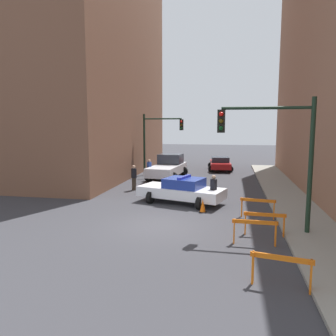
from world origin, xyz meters
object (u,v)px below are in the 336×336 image
at_px(barrier_front, 281,266).
at_px(barrier_mid, 255,228).
at_px(white_truck, 168,167).
at_px(pedestrian_sidewalk, 213,190).
at_px(traffic_light_near, 279,144).
at_px(pedestrian_crossing, 134,177).
at_px(barrier_back, 265,220).
at_px(traffic_cone, 203,206).
at_px(traffic_light_far, 157,136).
at_px(parked_car_near, 220,163).
at_px(pedestrian_corner, 149,170).
at_px(barrier_corner, 258,205).
at_px(police_car, 182,190).

distance_m(barrier_front, barrier_mid, 3.19).
height_order(white_truck, pedestrian_sidewalk, white_truck).
xyz_separation_m(traffic_light_near, white_truck, (-6.82, 12.56, -2.62)).
distance_m(pedestrian_crossing, pedestrian_sidewalk, 6.33).
bearing_deg(pedestrian_sidewalk, barrier_back, 47.61).
bearing_deg(traffic_cone, traffic_light_far, 113.54).
height_order(pedestrian_sidewalk, barrier_mid, pedestrian_sidewalk).
relative_size(parked_car_near, barrier_back, 2.77).
distance_m(pedestrian_corner, barrier_corner, 11.75).
relative_size(parked_car_near, barrier_mid, 2.77).
xyz_separation_m(parked_car_near, barrier_front, (2.39, -22.64, -0.06)).
relative_size(traffic_light_near, traffic_cone, 7.93).
height_order(barrier_back, barrier_corner, same).
xyz_separation_m(pedestrian_sidewalk, barrier_corner, (2.14, -1.90, -0.24)).
height_order(police_car, barrier_front, police_car).
height_order(parked_car_near, pedestrian_corner, pedestrian_corner).
distance_m(police_car, barrier_front, 9.79).
bearing_deg(police_car, traffic_cone, -126.19).
bearing_deg(pedestrian_corner, barrier_corner, 113.13).
bearing_deg(police_car, pedestrian_crossing, 67.49).
xyz_separation_m(pedestrian_sidewalk, barrier_front, (2.24, -8.62, -0.24)).
bearing_deg(traffic_light_near, pedestrian_sidewalk, 123.81).
distance_m(barrier_front, traffic_cone, 7.68).
bearing_deg(barrier_back, pedestrian_crossing, 134.73).
bearing_deg(barrier_corner, traffic_light_far, 122.52).
bearing_deg(pedestrian_crossing, barrier_corner, -127.94).
height_order(white_truck, barrier_back, white_truck).
distance_m(parked_car_near, barrier_back, 18.54).
bearing_deg(white_truck, traffic_cone, -64.84).
bearing_deg(barrier_back, traffic_cone, 131.98).
xyz_separation_m(police_car, barrier_front, (3.99, -8.93, -0.11)).
height_order(pedestrian_crossing, barrier_corner, pedestrian_crossing).
bearing_deg(barrier_corner, police_car, 150.28).
bearing_deg(pedestrian_sidewalk, barrier_corner, 69.12).
relative_size(traffic_light_near, barrier_front, 3.29).
height_order(pedestrian_crossing, traffic_cone, pedestrian_crossing).
height_order(barrier_mid, traffic_cone, barrier_mid).
xyz_separation_m(traffic_light_far, barrier_mid, (7.11, -15.30, -2.78)).
bearing_deg(police_car, traffic_light_far, 37.54).
distance_m(parked_car_near, barrier_corner, 16.08).
bearing_deg(traffic_light_near, traffic_cone, 140.34).
height_order(traffic_light_near, barrier_mid, traffic_light_near).
relative_size(pedestrian_sidewalk, barrier_front, 1.05).
relative_size(pedestrian_crossing, barrier_back, 1.04).
bearing_deg(barrier_back, traffic_light_far, 118.01).
height_order(traffic_light_far, barrier_back, traffic_light_far).
relative_size(police_car, barrier_back, 3.15).
relative_size(police_car, parked_car_near, 1.13).
bearing_deg(white_truck, barrier_corner, -54.20).
bearing_deg(pedestrian_corner, barrier_mid, 102.99).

